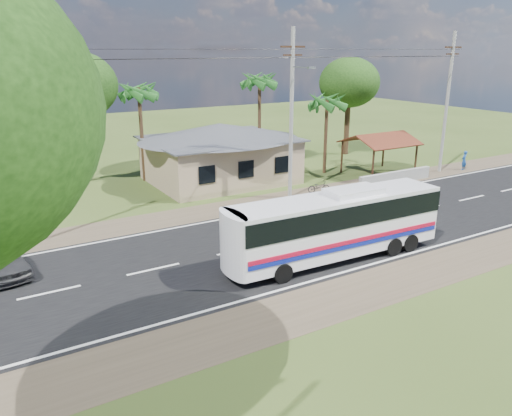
{
  "coord_description": "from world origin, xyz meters",
  "views": [
    {
      "loc": [
        -15.63,
        -20.4,
        9.64
      ],
      "look_at": [
        -2.94,
        1.0,
        1.71
      ],
      "focal_mm": 35.0,
      "sensor_mm": 36.0,
      "label": 1
    }
  ],
  "objects_px": {
    "motorcycle": "(319,187)",
    "person": "(464,160)",
    "waiting_shed": "(380,140)",
    "coach_bus": "(337,220)",
    "small_car": "(1,259)"
  },
  "relations": [
    {
      "from": "motorcycle",
      "to": "person",
      "type": "xyz_separation_m",
      "value": [
        14.69,
        -0.61,
        0.38
      ]
    },
    {
      "from": "person",
      "to": "small_car",
      "type": "bearing_deg",
      "value": -11.6
    },
    {
      "from": "waiting_shed",
      "to": "person",
      "type": "bearing_deg",
      "value": -20.41
    },
    {
      "from": "waiting_shed",
      "to": "coach_bus",
      "type": "xyz_separation_m",
      "value": [
        -13.99,
        -11.73,
        -0.79
      ]
    },
    {
      "from": "small_car",
      "to": "person",
      "type": "bearing_deg",
      "value": -5.91
    },
    {
      "from": "motorcycle",
      "to": "person",
      "type": "relative_size",
      "value": 0.99
    },
    {
      "from": "waiting_shed",
      "to": "coach_bus",
      "type": "relative_size",
      "value": 0.47
    },
    {
      "from": "coach_bus",
      "to": "small_car",
      "type": "relative_size",
      "value": 2.61
    },
    {
      "from": "motorcycle",
      "to": "small_car",
      "type": "height_order",
      "value": "small_car"
    },
    {
      "from": "waiting_shed",
      "to": "coach_bus",
      "type": "bearing_deg",
      "value": -140.04
    },
    {
      "from": "waiting_shed",
      "to": "small_car",
      "type": "relative_size",
      "value": 1.23
    },
    {
      "from": "waiting_shed",
      "to": "motorcycle",
      "type": "bearing_deg",
      "value": -164.88
    },
    {
      "from": "coach_bus",
      "to": "small_car",
      "type": "bearing_deg",
      "value": 157.97
    },
    {
      "from": "waiting_shed",
      "to": "coach_bus",
      "type": "height_order",
      "value": "coach_bus"
    },
    {
      "from": "motorcycle",
      "to": "person",
      "type": "bearing_deg",
      "value": -75.71
    }
  ]
}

